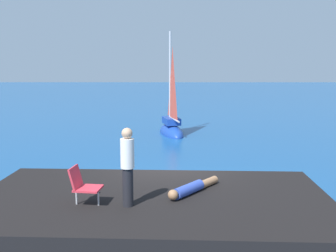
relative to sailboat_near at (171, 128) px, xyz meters
name	(u,v)px	position (x,y,z in m)	size (l,w,h in m)	color
ground_plane	(169,198)	(-0.08, -10.69, -0.34)	(160.00, 160.00, 0.00)	navy
shore_ledge	(153,218)	(-0.44, -13.46, 0.17)	(7.79, 4.27, 1.02)	black
boulder_seaward	(109,204)	(-1.77, -11.23, -0.34)	(1.47, 1.17, 0.81)	black
boulder_inland	(143,205)	(-0.83, -11.29, -0.34)	(0.99, 0.79, 0.55)	black
sailboat_near	(171,128)	(0.00, 0.00, 0.00)	(1.87, 3.49, 6.32)	#193D99
person_sunbather	(192,188)	(0.43, -13.25, 0.79)	(1.21, 1.45, 0.25)	#334CB2
person_standing	(128,165)	(-0.91, -14.06, 1.54)	(0.28, 0.28, 1.62)	black
beach_chair	(83,184)	(-1.85, -13.99, 1.12)	(0.65, 0.55, 0.80)	#E03342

